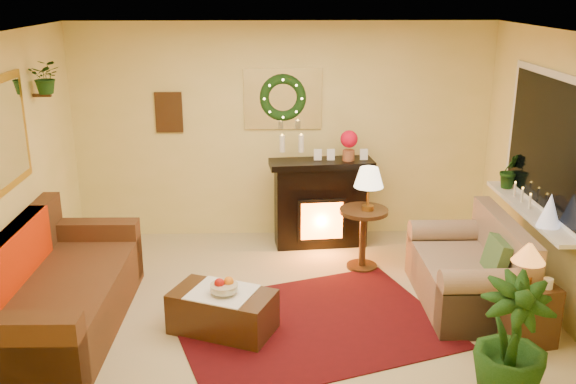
{
  "coord_description": "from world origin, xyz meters",
  "views": [
    {
      "loc": [
        -0.18,
        -5.32,
        2.98
      ],
      "look_at": [
        0.0,
        0.35,
        1.15
      ],
      "focal_mm": 40.0,
      "sensor_mm": 36.0,
      "label": 1
    }
  ],
  "objects_px": {
    "end_table_square": "(524,312)",
    "coffee_table": "(223,310)",
    "fireplace": "(321,201)",
    "loveseat": "(467,263)",
    "sofa": "(61,286)",
    "side_table_round": "(363,240)"
  },
  "relations": [
    {
      "from": "end_table_square",
      "to": "coffee_table",
      "type": "distance_m",
      "value": 2.65
    },
    {
      "from": "fireplace",
      "to": "loveseat",
      "type": "xyz_separation_m",
      "value": [
        1.3,
        -1.53,
        -0.13
      ]
    },
    {
      "from": "fireplace",
      "to": "coffee_table",
      "type": "height_order",
      "value": "fireplace"
    },
    {
      "from": "sofa",
      "to": "loveseat",
      "type": "xyz_separation_m",
      "value": [
        3.77,
        0.41,
        -0.01
      ]
    },
    {
      "from": "coffee_table",
      "to": "fireplace",
      "type": "bearing_deg",
      "value": 85.82
    },
    {
      "from": "sofa",
      "to": "coffee_table",
      "type": "relative_size",
      "value": 2.46
    },
    {
      "from": "sofa",
      "to": "end_table_square",
      "type": "distance_m",
      "value": 4.09
    },
    {
      "from": "side_table_round",
      "to": "fireplace",
      "type": "bearing_deg",
      "value": 120.72
    },
    {
      "from": "loveseat",
      "to": "coffee_table",
      "type": "distance_m",
      "value": 2.39
    },
    {
      "from": "loveseat",
      "to": "sofa",
      "type": "bearing_deg",
      "value": -173.95
    },
    {
      "from": "fireplace",
      "to": "loveseat",
      "type": "relative_size",
      "value": 0.72
    },
    {
      "from": "end_table_square",
      "to": "coffee_table",
      "type": "bearing_deg",
      "value": 174.77
    },
    {
      "from": "end_table_square",
      "to": "side_table_round",
      "type": "bearing_deg",
      "value": 127.18
    },
    {
      "from": "coffee_table",
      "to": "sofa",
      "type": "bearing_deg",
      "value": -159.63
    },
    {
      "from": "end_table_square",
      "to": "coffee_table",
      "type": "xyz_separation_m",
      "value": [
        -2.63,
        0.24,
        -0.06
      ]
    },
    {
      "from": "side_table_round",
      "to": "coffee_table",
      "type": "relative_size",
      "value": 0.76
    },
    {
      "from": "coffee_table",
      "to": "side_table_round",
      "type": "bearing_deg",
      "value": 65.57
    },
    {
      "from": "fireplace",
      "to": "loveseat",
      "type": "bearing_deg",
      "value": -55.2
    },
    {
      "from": "fireplace",
      "to": "coffee_table",
      "type": "bearing_deg",
      "value": -122.7
    },
    {
      "from": "fireplace",
      "to": "coffee_table",
      "type": "relative_size",
      "value": 1.18
    },
    {
      "from": "fireplace",
      "to": "end_table_square",
      "type": "relative_size",
      "value": 1.95
    },
    {
      "from": "sofa",
      "to": "fireplace",
      "type": "relative_size",
      "value": 2.08
    }
  ]
}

